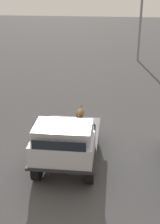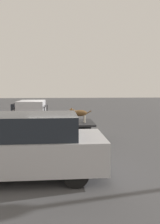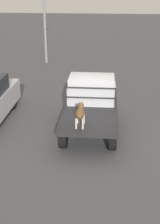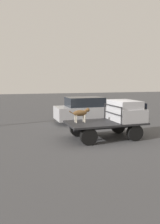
{
  "view_description": "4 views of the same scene",
  "coord_description": "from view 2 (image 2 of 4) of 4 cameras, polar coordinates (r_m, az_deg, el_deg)",
  "views": [
    {
      "loc": [
        8.66,
        1.34,
        5.55
      ],
      "look_at": [
        -1.14,
        0.24,
        1.25
      ],
      "focal_mm": 50.0,
      "sensor_mm": 36.0,
      "label": 1
    },
    {
      "loc": [
        -0.36,
        9.67,
        2.31
      ],
      "look_at": [
        -1.14,
        0.24,
        1.25
      ],
      "focal_mm": 35.0,
      "sensor_mm": 36.0,
      "label": 2
    },
    {
      "loc": [
        -9.76,
        -0.49,
        4.98
      ],
      "look_at": [
        -1.14,
        0.24,
        1.25
      ],
      "focal_mm": 50.0,
      "sensor_mm": 36.0,
      "label": 3
    },
    {
      "loc": [
        -4.15,
        -9.01,
        2.6
      ],
      "look_at": [
        -1.14,
        0.24,
        1.25
      ],
      "focal_mm": 35.0,
      "sensor_mm": 36.0,
      "label": 4
    }
  ],
  "objects": [
    {
      "name": "truck_cab",
      "position": [
        9.83,
        -12.87,
        -0.05
      ],
      "size": [
        1.28,
        1.76,
        0.96
      ],
      "color": "#B7B7BC",
      "rests_on": "flatbed_truck"
    },
    {
      "name": "truck_headboard",
      "position": [
        9.75,
        -8.9,
        0.26
      ],
      "size": [
        0.04,
        1.76,
        0.75
      ],
      "color": "#232326",
      "rests_on": "flatbed_truck"
    },
    {
      "name": "flatbed_truck",
      "position": [
        9.83,
        -6.76,
        -3.91
      ],
      "size": [
        3.51,
        1.88,
        0.79
      ],
      "color": "black",
      "rests_on": "ground"
    },
    {
      "name": "dog",
      "position": [
        9.52,
        -0.33,
        -0.31
      ],
      "size": [
        1.01,
        0.27,
        0.67
      ],
      "rotation": [
        0.0,
        0.0,
        0.24
      ],
      "color": "beige",
      "rests_on": "flatbed_truck"
    },
    {
      "name": "ground_plane",
      "position": [
        9.95,
        -6.72,
        -7.1
      ],
      "size": [
        80.0,
        80.0,
        0.0
      ],
      "primitive_type": "plane",
      "color": "#474749"
    },
    {
      "name": "parked_sedan",
      "position": [
        5.88,
        -13.68,
        -8.48
      ],
      "size": [
        4.11,
        1.8,
        1.64
      ],
      "rotation": [
        0.0,
        0.0,
        -0.02
      ],
      "color": "black",
      "rests_on": "ground"
    }
  ]
}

